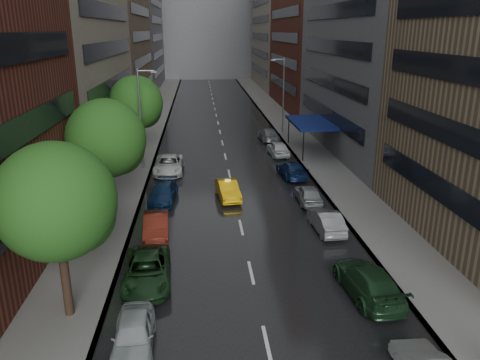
% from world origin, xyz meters
% --- Properties ---
extents(road, '(14.00, 140.00, 0.01)m').
position_xyz_m(road, '(0.00, 50.00, 0.01)').
color(road, black).
rests_on(road, ground).
extents(sidewalk_left, '(4.00, 140.00, 0.15)m').
position_xyz_m(sidewalk_left, '(-9.00, 50.00, 0.07)').
color(sidewalk_left, gray).
rests_on(sidewalk_left, ground).
extents(sidewalk_right, '(4.00, 140.00, 0.15)m').
position_xyz_m(sidewalk_right, '(9.00, 50.00, 0.07)').
color(sidewalk_right, gray).
rests_on(sidewalk_right, ground).
extents(buildings_left, '(8.00, 108.00, 38.00)m').
position_xyz_m(buildings_left, '(-15.00, 58.79, 15.99)').
color(buildings_left, maroon).
rests_on(buildings_left, ground).
extents(buildings_right, '(8.05, 109.10, 36.00)m').
position_xyz_m(buildings_right, '(15.00, 56.70, 15.03)').
color(buildings_right, '#937A5B').
rests_on(buildings_right, ground).
extents(building_far, '(40.00, 14.00, 32.00)m').
position_xyz_m(building_far, '(0.00, 118.00, 16.00)').
color(building_far, slate).
rests_on(building_far, ground).
extents(tree_near, '(5.07, 5.07, 8.08)m').
position_xyz_m(tree_near, '(-8.60, 6.74, 5.53)').
color(tree_near, '#382619').
rests_on(tree_near, ground).
extents(tree_mid, '(5.16, 5.16, 8.23)m').
position_xyz_m(tree_mid, '(-8.60, 18.15, 5.63)').
color(tree_mid, '#382619').
rests_on(tree_mid, ground).
extents(tree_far, '(5.17, 5.17, 8.24)m').
position_xyz_m(tree_far, '(-8.60, 33.76, 5.64)').
color(tree_far, '#382619').
rests_on(tree_far, ground).
extents(taxi, '(1.93, 4.29, 1.37)m').
position_xyz_m(taxi, '(-0.52, 21.62, 0.68)').
color(taxi, yellow).
rests_on(taxi, ground).
extents(parked_cars_left, '(2.66, 29.46, 1.52)m').
position_xyz_m(parked_cars_left, '(-5.40, 17.45, 0.72)').
color(parked_cars_left, '#A9AFB3').
rests_on(parked_cars_left, ground).
extents(parked_cars_right, '(2.52, 44.46, 1.51)m').
position_xyz_m(parked_cars_right, '(5.40, 21.64, 0.71)').
color(parked_cars_right, silver).
rests_on(parked_cars_right, ground).
extents(street_lamp_left, '(1.74, 0.22, 9.00)m').
position_xyz_m(street_lamp_left, '(-7.72, 30.00, 4.89)').
color(street_lamp_left, gray).
rests_on(street_lamp_left, sidewalk_left).
extents(street_lamp_right, '(1.74, 0.22, 9.00)m').
position_xyz_m(street_lamp_right, '(7.72, 45.00, 4.89)').
color(street_lamp_right, gray).
rests_on(street_lamp_right, sidewalk_right).
extents(awning, '(4.00, 8.00, 3.12)m').
position_xyz_m(awning, '(8.98, 35.00, 3.13)').
color(awning, navy).
rests_on(awning, sidewalk_right).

